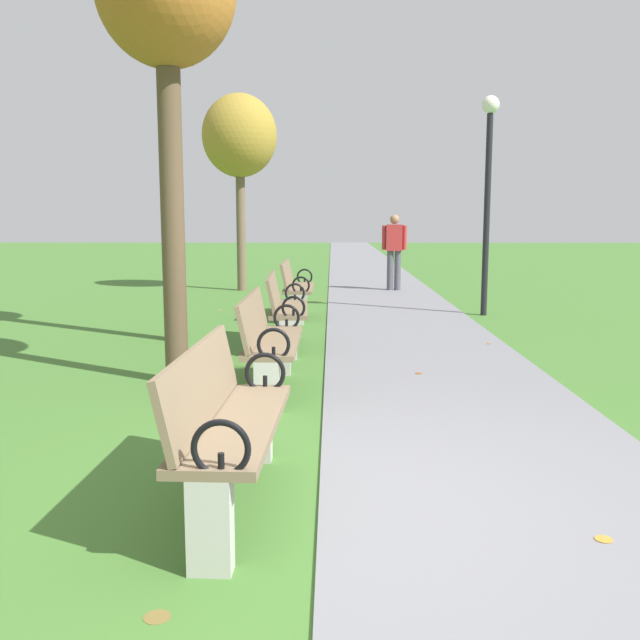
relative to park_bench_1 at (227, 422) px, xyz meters
name	(u,v)px	position (x,y,z in m)	size (l,w,h in m)	color
ground_plane	(319,506)	(0.50, 0.01, -0.49)	(80.00, 80.00, 0.00)	#42722D
paved_walkway	(366,269)	(1.63, 18.01, -0.48)	(2.26, 44.00, 0.02)	slate
park_bench_1	(227,422)	(0.00, 0.00, 0.00)	(0.52, 1.61, 0.90)	#7A664C
park_bench_2	(269,341)	(0.00, 2.55, 0.00)	(0.48, 1.60, 0.90)	#7A664C
park_bench_3	(285,308)	(0.00, 4.82, 0.00)	(0.54, 1.62, 0.90)	#7A664C
park_bench_4	(296,287)	(0.00, 7.42, 0.00)	(0.47, 1.60, 0.90)	#7A664C
tree_2	(166,3)	(-0.93, 2.97, 3.03)	(1.28, 1.28, 4.35)	brown
tree_3	(164,14)	(-1.49, 5.33, 3.58)	(1.12, 1.12, 4.97)	brown
tree_4	(240,138)	(-1.39, 11.60, 2.77)	(1.59, 1.59, 4.17)	brown
pedestrian_walking	(394,248)	(1.92, 11.52, 0.44)	(0.53, 0.24, 1.62)	#4C4C56
lamp_post	(488,172)	(3.06, 7.74, 1.82)	(0.28, 0.28, 3.48)	black
scattered_leaves	(309,375)	(0.34, 3.27, -0.48)	(4.01, 11.09, 0.02)	#AD6B23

